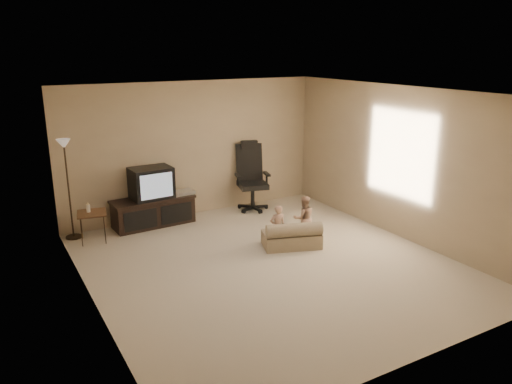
% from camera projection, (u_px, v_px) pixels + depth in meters
% --- Properties ---
extents(floor, '(5.50, 5.50, 0.00)m').
position_uv_depth(floor, '(269.00, 264.00, 7.35)').
color(floor, beige).
rests_on(floor, ground).
extents(room_shell, '(5.50, 5.50, 5.50)m').
position_uv_depth(room_shell, '(270.00, 164.00, 6.92)').
color(room_shell, white).
rests_on(room_shell, floor).
extents(tv_stand, '(1.50, 0.61, 1.06)m').
position_uv_depth(tv_stand, '(153.00, 201.00, 8.87)').
color(tv_stand, black).
rests_on(tv_stand, floor).
extents(office_chair, '(0.75, 0.78, 1.33)m').
position_uv_depth(office_chair, '(251.00, 185.00, 9.75)').
color(office_chair, black).
rests_on(office_chair, floor).
extents(side_table, '(0.53, 0.53, 0.67)m').
position_uv_depth(side_table, '(91.00, 213.00, 8.10)').
color(side_table, brown).
rests_on(side_table, floor).
extents(floor_lamp, '(0.26, 0.26, 1.68)m').
position_uv_depth(floor_lamp, '(66.00, 167.00, 8.03)').
color(floor_lamp, '#302315').
rests_on(floor_lamp, floor).
extents(child_sofa, '(1.01, 0.78, 0.44)m').
position_uv_depth(child_sofa, '(292.00, 237.00, 7.93)').
color(child_sofa, tan).
rests_on(child_sofa, floor).
extents(toddler_left, '(0.29, 0.24, 0.72)m').
position_uv_depth(toddler_left, '(278.00, 227.00, 7.84)').
color(toddler_left, tan).
rests_on(toddler_left, floor).
extents(toddler_right, '(0.41, 0.30, 0.75)m').
position_uv_depth(toddler_right, '(304.00, 218.00, 8.20)').
color(toddler_right, tan).
rests_on(toddler_right, floor).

